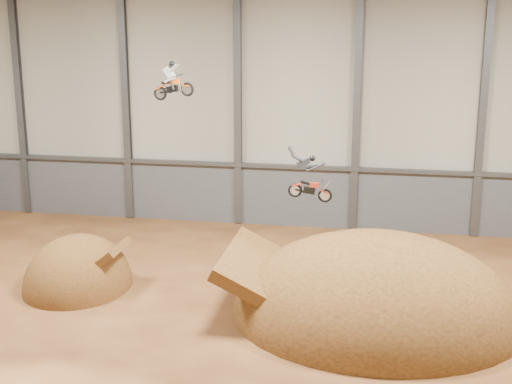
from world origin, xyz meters
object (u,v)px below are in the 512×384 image
(landing_ramp, at_px, (375,316))
(fmx_rider_a, at_px, (174,78))
(fmx_rider_b, at_px, (309,175))
(takeoff_ramp, at_px, (79,287))

(landing_ramp, height_order, fmx_rider_a, fmx_rider_a)
(landing_ramp, height_order, fmx_rider_b, fmx_rider_b)
(takeoff_ramp, height_order, fmx_rider_a, fmx_rider_a)
(fmx_rider_a, xyz_separation_m, fmx_rider_b, (6.22, -1.67, -3.75))
(fmx_rider_a, bearing_deg, takeoff_ramp, -144.33)
(landing_ramp, bearing_deg, takeoff_ramp, 176.57)
(takeoff_ramp, relative_size, fmx_rider_a, 2.83)
(takeoff_ramp, distance_m, fmx_rider_a, 10.41)
(landing_ramp, relative_size, fmx_rider_b, 4.79)
(fmx_rider_a, bearing_deg, landing_ramp, -8.59)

